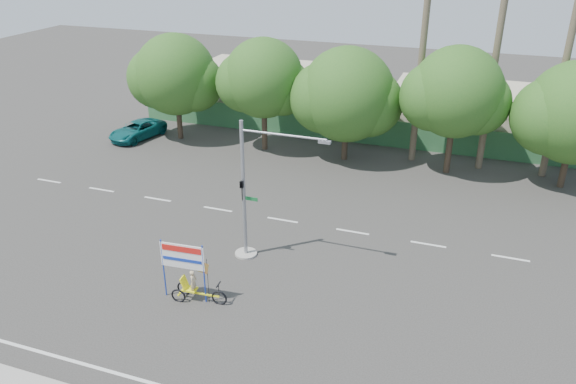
% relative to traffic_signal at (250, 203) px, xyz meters
% --- Properties ---
extents(ground, '(120.00, 120.00, 0.00)m').
position_rel_traffic_signal_xyz_m(ground, '(2.20, -3.98, -2.92)').
color(ground, '#33302D').
rests_on(ground, ground).
extents(fence, '(38.00, 0.08, 2.00)m').
position_rel_traffic_signal_xyz_m(fence, '(2.20, 17.52, -1.92)').
color(fence, '#336B3D').
rests_on(fence, ground).
extents(building_left, '(12.00, 8.00, 4.00)m').
position_rel_traffic_signal_xyz_m(building_left, '(-7.80, 22.02, -0.92)').
color(building_left, beige).
rests_on(building_left, ground).
extents(building_right, '(14.00, 8.00, 3.60)m').
position_rel_traffic_signal_xyz_m(building_right, '(10.20, 22.02, -1.12)').
color(building_right, beige).
rests_on(building_right, ground).
extents(tree_far_left, '(7.14, 6.00, 7.96)m').
position_rel_traffic_signal_xyz_m(tree_far_left, '(-11.85, 14.02, 1.84)').
color(tree_far_left, '#473828').
rests_on(tree_far_left, ground).
extents(tree_left, '(6.66, 5.60, 8.07)m').
position_rel_traffic_signal_xyz_m(tree_left, '(-4.85, 14.02, 2.14)').
color(tree_left, '#473828').
rests_on(tree_left, ground).
extents(tree_center, '(7.62, 6.40, 7.85)m').
position_rel_traffic_signal_xyz_m(tree_center, '(1.14, 14.02, 1.55)').
color(tree_center, '#473828').
rests_on(tree_center, ground).
extents(tree_right, '(6.90, 5.80, 8.36)m').
position_rel_traffic_signal_xyz_m(tree_right, '(8.15, 14.02, 2.32)').
color(tree_right, '#473828').
rests_on(tree_right, ground).
extents(tree_far_right, '(7.38, 6.20, 7.94)m').
position_rel_traffic_signal_xyz_m(tree_far_right, '(15.15, 14.02, 1.73)').
color(tree_far_right, '#473828').
rests_on(tree_far_right, ground).
extents(palm_tall, '(3.73, 3.79, 17.45)m').
position_rel_traffic_signal_xyz_m(palm_tall, '(10.20, 15.52, 7.55)').
color(palm_tall, '#70604C').
rests_on(palm_tall, ground).
extents(palm_mid, '(3.73, 3.79, 15.45)m').
position_rel_traffic_signal_xyz_m(palm_mid, '(14.20, 15.52, 6.48)').
color(palm_mid, '#70604C').
rests_on(palm_mid, ground).
extents(palm_short, '(3.73, 3.79, 14.45)m').
position_rel_traffic_signal_xyz_m(palm_short, '(5.70, 15.52, 5.94)').
color(palm_short, '#70604C').
rests_on(palm_short, ground).
extents(traffic_signal, '(4.72, 1.10, 7.00)m').
position_rel_traffic_signal_xyz_m(traffic_signal, '(0.00, 0.00, 0.00)').
color(traffic_signal, gray).
rests_on(traffic_signal, ground).
extents(trike_billboard, '(2.94, 0.72, 2.89)m').
position_rel_traffic_signal_xyz_m(trike_billboard, '(-1.07, -4.22, -1.76)').
color(trike_billboard, black).
rests_on(trike_billboard, ground).
extents(pickup_truck, '(3.19, 5.09, 1.31)m').
position_rel_traffic_signal_xyz_m(pickup_truck, '(-14.90, 12.91, -2.26)').
color(pickup_truck, '#0D5E5F').
rests_on(pickup_truck, ground).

